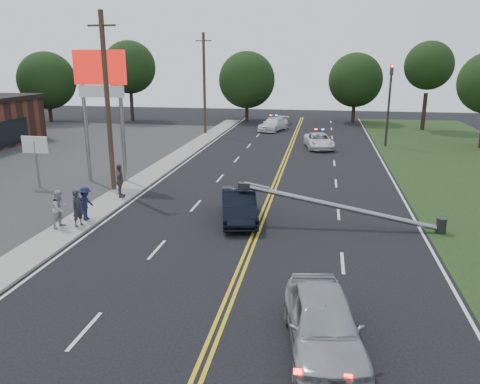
% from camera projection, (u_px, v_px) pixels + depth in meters
% --- Properties ---
extents(ground, '(120.00, 120.00, 0.00)m').
position_uv_depth(ground, '(226.00, 307.00, 14.60)').
color(ground, black).
rests_on(ground, ground).
extents(sidewalk, '(1.80, 70.00, 0.12)m').
position_uv_depth(sidewalk, '(112.00, 200.00, 25.45)').
color(sidewalk, gray).
rests_on(sidewalk, ground).
extents(centerline_yellow, '(0.36, 80.00, 0.00)m').
position_uv_depth(centerline_yellow, '(265.00, 209.00, 24.06)').
color(centerline_yellow, gold).
rests_on(centerline_yellow, ground).
extents(pylon_sign, '(3.20, 0.35, 8.00)m').
position_uv_depth(pylon_sign, '(101.00, 85.00, 27.97)').
color(pylon_sign, gray).
rests_on(pylon_sign, ground).
extents(small_sign, '(1.60, 0.14, 3.10)m').
position_uv_depth(small_sign, '(35.00, 149.00, 27.66)').
color(small_sign, gray).
rests_on(small_sign, ground).
extents(traffic_signal, '(0.28, 0.41, 7.05)m').
position_uv_depth(traffic_signal, '(389.00, 98.00, 40.47)').
color(traffic_signal, '#2D2D30').
rests_on(traffic_signal, ground).
extents(fallen_streetlight, '(9.36, 0.44, 1.91)m').
position_uv_depth(fallen_streetlight, '(352.00, 209.00, 21.22)').
color(fallen_streetlight, '#2D2D30').
rests_on(fallen_streetlight, ground).
extents(utility_pole_mid, '(1.60, 0.28, 10.00)m').
position_uv_depth(utility_pole_mid, '(108.00, 103.00, 26.11)').
color(utility_pole_mid, '#382619').
rests_on(utility_pole_mid, ground).
extents(utility_pole_far, '(1.60, 0.28, 10.00)m').
position_uv_depth(utility_pole_far, '(204.00, 84.00, 46.94)').
color(utility_pole_far, '#382619').
rests_on(utility_pole_far, ground).
extents(tree_4, '(6.81, 6.81, 8.39)m').
position_uv_depth(tree_4, '(47.00, 81.00, 56.28)').
color(tree_4, black).
rests_on(tree_4, ground).
extents(tree_5, '(6.39, 6.39, 9.71)m').
position_uv_depth(tree_5, '(129.00, 67.00, 57.30)').
color(tree_5, black).
rests_on(tree_5, ground).
extents(tree_6, '(6.92, 6.92, 8.45)m').
position_uv_depth(tree_6, '(247.00, 80.00, 57.53)').
color(tree_6, black).
rests_on(tree_6, ground).
extents(tree_7, '(6.42, 6.42, 8.26)m').
position_uv_depth(tree_7, '(355.00, 80.00, 56.06)').
color(tree_7, black).
rests_on(tree_7, ground).
extents(tree_8, '(5.09, 5.09, 9.37)m').
position_uv_depth(tree_8, '(429.00, 66.00, 49.44)').
color(tree_8, black).
rests_on(tree_8, ground).
extents(crashed_sedan, '(2.54, 4.76, 1.49)m').
position_uv_depth(crashed_sedan, '(239.00, 205.00, 22.30)').
color(crashed_sedan, black).
rests_on(crashed_sedan, ground).
extents(waiting_sedan, '(2.56, 4.89, 1.59)m').
position_uv_depth(waiting_sedan, '(323.00, 323.00, 12.27)').
color(waiting_sedan, '#A2A6AA').
rests_on(waiting_sedan, ground).
extents(emergency_a, '(2.94, 4.94, 1.29)m').
position_uv_depth(emergency_a, '(319.00, 141.00, 40.50)').
color(emergency_a, white).
rests_on(emergency_a, ground).
extents(emergency_b, '(3.36, 5.19, 1.40)m').
position_uv_depth(emergency_b, '(273.00, 124.00, 50.52)').
color(emergency_b, white).
rests_on(emergency_b, ground).
extents(bystander_a, '(0.57, 0.71, 1.70)m').
position_uv_depth(bystander_a, '(78.00, 208.00, 21.16)').
color(bystander_a, '#28262E').
rests_on(bystander_a, sidewalk).
extents(bystander_b, '(0.82, 0.96, 1.73)m').
position_uv_depth(bystander_b, '(60.00, 209.00, 21.02)').
color(bystander_b, '#A09FA4').
rests_on(bystander_b, sidewalk).
extents(bystander_c, '(0.64, 1.06, 1.61)m').
position_uv_depth(bystander_c, '(86.00, 203.00, 21.99)').
color(bystander_c, '#1B1C44').
rests_on(bystander_c, sidewalk).
extents(bystander_d, '(0.70, 1.17, 1.86)m').
position_uv_depth(bystander_d, '(120.00, 181.00, 25.58)').
color(bystander_d, '#5E4F4B').
rests_on(bystander_d, sidewalk).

